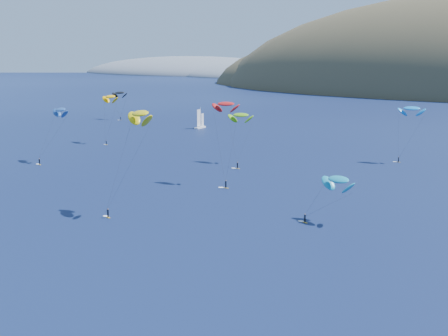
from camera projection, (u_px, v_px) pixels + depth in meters
headland at (207, 76)px, 951.00m from camera, size 460.00×250.00×60.00m
sailboat at (200, 126)px, 301.90m from camera, size 8.25×7.18×10.45m
kitesurfer_1 at (110, 97)px, 253.69m from camera, size 9.34×9.45×21.23m
kitesurfer_2 at (140, 114)px, 143.49m from camera, size 10.42×12.84×26.03m
kitesurfer_3 at (241, 115)px, 209.87m from camera, size 10.91×14.12×18.48m
kitesurfer_4 at (412, 108)px, 209.14m from camera, size 9.16×5.70×20.71m
kitesurfer_5 at (338, 179)px, 137.75m from camera, size 11.40×9.08×12.14m
kitesurfer_9 at (226, 104)px, 176.56m from camera, size 9.46×9.84×24.85m
kitesurfer_10 at (60, 110)px, 211.02m from camera, size 9.38×12.93×20.12m
kitesurfer_12 at (120, 93)px, 338.80m from camera, size 9.41×6.77×16.90m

